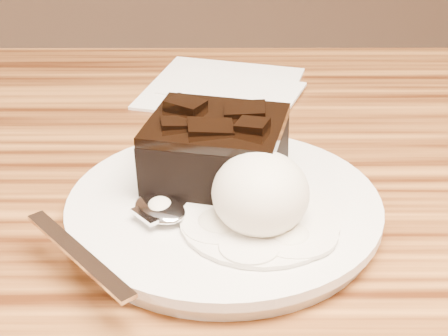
{
  "coord_description": "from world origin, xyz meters",
  "views": [
    {
      "loc": [
        -0.07,
        -0.41,
        1.03
      ],
      "look_at": [
        -0.07,
        0.02,
        0.79
      ],
      "focal_mm": 54.76,
      "sensor_mm": 36.0,
      "label": 1
    }
  ],
  "objects_px": {
    "brownie": "(216,154)",
    "spoon": "(160,211)",
    "ice_cream_scoop": "(260,193)",
    "napkin": "(222,86)",
    "plate": "(224,211)"
  },
  "relations": [
    {
      "from": "brownie",
      "to": "spoon",
      "type": "xyz_separation_m",
      "value": [
        -0.04,
        -0.05,
        -0.02
      ]
    },
    {
      "from": "ice_cream_scoop",
      "to": "napkin",
      "type": "bearing_deg",
      "value": 95.14
    },
    {
      "from": "ice_cream_scoop",
      "to": "spoon",
      "type": "height_order",
      "value": "ice_cream_scoop"
    },
    {
      "from": "ice_cream_scoop",
      "to": "napkin",
      "type": "relative_size",
      "value": 0.46
    },
    {
      "from": "plate",
      "to": "spoon",
      "type": "height_order",
      "value": "spoon"
    },
    {
      "from": "spoon",
      "to": "ice_cream_scoop",
      "type": "bearing_deg",
      "value": -46.57
    },
    {
      "from": "brownie",
      "to": "ice_cream_scoop",
      "type": "height_order",
      "value": "ice_cream_scoop"
    },
    {
      "from": "plate",
      "to": "spoon",
      "type": "bearing_deg",
      "value": -153.93
    },
    {
      "from": "plate",
      "to": "napkin",
      "type": "bearing_deg",
      "value": 90.28
    },
    {
      "from": "ice_cream_scoop",
      "to": "spoon",
      "type": "relative_size",
      "value": 0.41
    },
    {
      "from": "plate",
      "to": "ice_cream_scoop",
      "type": "distance_m",
      "value": 0.05
    },
    {
      "from": "ice_cream_scoop",
      "to": "napkin",
      "type": "distance_m",
      "value": 0.29
    },
    {
      "from": "plate",
      "to": "brownie",
      "type": "bearing_deg",
      "value": 101.04
    },
    {
      "from": "plate",
      "to": "brownie",
      "type": "height_order",
      "value": "brownie"
    },
    {
      "from": "spoon",
      "to": "plate",
      "type": "bearing_deg",
      "value": -14.15
    }
  ]
}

